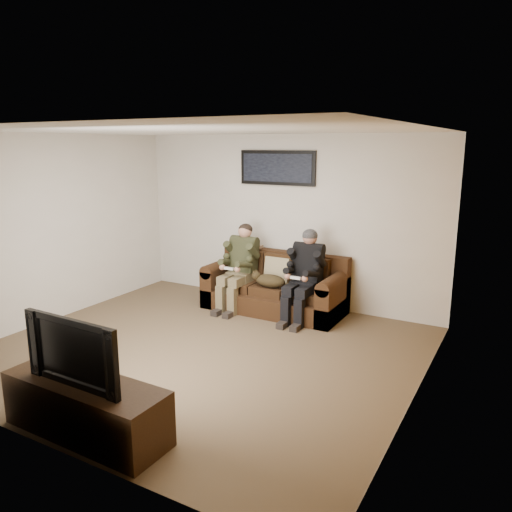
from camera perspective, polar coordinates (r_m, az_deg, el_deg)
The scene contains 16 objects.
floor at distance 6.21m, azimuth -6.15°, elevation -10.66°, with size 5.00×5.00×0.00m, color brown.
ceiling at distance 5.71m, azimuth -6.78°, elevation 14.08°, with size 5.00×5.00×0.00m, color silver.
wall_back at distance 7.73m, azimuth 3.30°, elevation 4.09°, with size 5.00×5.00×0.00m, color beige.
wall_front at distance 4.25m, azimuth -24.38°, elevation -4.18°, with size 5.00×5.00×0.00m, color beige.
wall_left at distance 7.54m, azimuth -22.13°, elevation 2.95°, with size 4.50×4.50×0.00m, color beige.
wall_right at distance 4.84m, azimuth 18.42°, elevation -1.74°, with size 4.50×4.50×0.00m, color beige.
accent_wall_right at distance 4.84m, azimuth 18.30°, elevation -1.73°, with size 4.50×4.50×0.00m, color #A36110.
sofa at distance 7.53m, azimuth 2.32°, elevation -3.76°, with size 2.08×0.90×0.85m.
throw_pillow at distance 7.49m, azimuth 2.48°, elevation -1.61°, with size 0.40×0.11×0.38m, color tan.
throw_blanket at distance 7.92m, azimuth -0.84°, elevation 1.01°, with size 0.43×0.21×0.08m, color tan.
person_left at distance 7.54m, azimuth -1.87°, elevation -0.70°, with size 0.51×0.87×1.27m.
person_right at distance 7.06m, azimuth 5.58°, elevation -1.64°, with size 0.51×0.86×1.28m.
cat at distance 7.25m, azimuth 1.51°, elevation -2.80°, with size 0.66×0.26×0.24m.
framed_poster at distance 7.68m, azimuth 2.44°, elevation 10.04°, with size 1.25×0.05×0.52m.
tv_stand at distance 4.70m, azimuth -18.85°, elevation -16.08°, with size 1.55×0.50×0.49m, color black.
television at distance 4.47m, azimuth -19.35°, elevation -9.97°, with size 1.03×0.14×0.59m, color black.
Camera 1 is at (3.34, -4.63, 2.45)m, focal length 35.00 mm.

